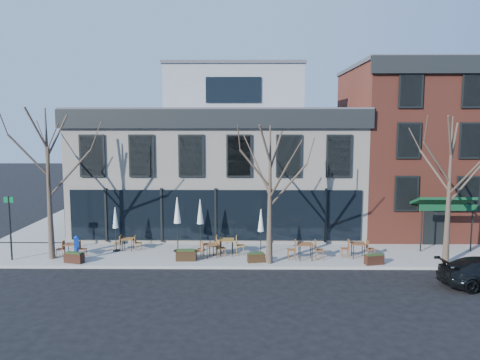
{
  "coord_description": "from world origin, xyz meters",
  "views": [
    {
      "loc": [
        1.76,
        -27.24,
        7.21
      ],
      "look_at": [
        1.43,
        2.0,
        3.74
      ],
      "focal_mm": 35.0,
      "sensor_mm": 36.0,
      "label": 1
    }
  ],
  "objects": [
    {
      "name": "tree_mid",
      "position": [
        3.01,
        -3.9,
        3.79
      ],
      "size": [
        3.5,
        3.55,
        7.04
      ],
      "color": "#382B21",
      "rests_on": "sidewalk_front"
    },
    {
      "name": "red_brick_building",
      "position": [
        13.0,
        4.98,
        5.64
      ],
      "size": [
        8.2,
        11.78,
        11.18
      ],
      "color": "brown",
      "rests_on": "ground"
    },
    {
      "name": "cafe_set_0",
      "position": [
        -7.58,
        -2.85,
        0.59
      ],
      "size": [
        1.61,
        0.65,
        0.85
      ],
      "color": "brown",
      "rests_on": "sidewalk_front"
    },
    {
      "name": "sign_pole",
      "position": [
        -10.5,
        -3.5,
        2.07
      ],
      "size": [
        0.5,
        0.1,
        3.4
      ],
      "color": "black",
      "rests_on": "sidewalk_front"
    },
    {
      "name": "umbrella_1",
      "position": [
        -2.01,
        -1.74,
        2.32
      ],
      "size": [
        0.49,
        0.49,
        3.07
      ],
      "color": "black",
      "rests_on": "sidewalk_front"
    },
    {
      "name": "umbrella_0",
      "position": [
        -5.49,
        -1.7,
        1.92
      ],
      "size": [
        0.4,
        0.4,
        2.51
      ],
      "color": "black",
      "rests_on": "sidewalk_front"
    },
    {
      "name": "planter_2",
      "position": [
        2.32,
        -3.76,
        0.4
      ],
      "size": [
        0.94,
        0.51,
        0.5
      ],
      "color": "#301F10",
      "rests_on": "sidewalk_front"
    },
    {
      "name": "tree_right",
      "position": [
        12.01,
        -3.9,
        4.02
      ],
      "size": [
        3.72,
        3.77,
        7.48
      ],
      "color": "#382B21",
      "rests_on": "sidewalk_front"
    },
    {
      "name": "tree_corner",
      "position": [
        -8.49,
        -3.2,
        4.25
      ],
      "size": [
        3.93,
        3.98,
        7.92
      ],
      "color": "#382B21",
      "rests_on": "sidewalk_front"
    },
    {
      "name": "planter_1",
      "position": [
        -1.33,
        -3.5,
        0.44
      ],
      "size": [
        1.06,
        0.44,
        0.59
      ],
      "color": "black",
      "rests_on": "sidewalk_front"
    },
    {
      "name": "sidewalk_front",
      "position": [
        3.25,
        -2.15,
        0.07
      ],
      "size": [
        33.5,
        4.7,
        0.15
      ],
      "primitive_type": "cube",
      "color": "gray",
      "rests_on": "ground"
    },
    {
      "name": "sidewalk_side",
      "position": [
        -11.25,
        6.0,
        0.07
      ],
      "size": [
        4.5,
        12.0,
        0.15
      ],
      "primitive_type": "cube",
      "color": "gray",
      "rests_on": "ground"
    },
    {
      "name": "planter_0",
      "position": [
        -7.05,
        -3.96,
        0.42
      ],
      "size": [
        1.05,
        0.64,
        0.55
      ],
      "color": "black",
      "rests_on": "sidewalk_front"
    },
    {
      "name": "corner_building",
      "position": [
        0.07,
        5.07,
        4.72
      ],
      "size": [
        18.39,
        10.39,
        11.1
      ],
      "color": "beige",
      "rests_on": "ground"
    },
    {
      "name": "cafe_set_3",
      "position": [
        0.74,
        -2.4,
        0.69
      ],
      "size": [
        2.01,
        0.82,
        1.05
      ],
      "color": "brown",
      "rests_on": "sidewalk_front"
    },
    {
      "name": "cafe_set_2",
      "position": [
        -0.11,
        -2.92,
        0.61
      ],
      "size": [
        1.73,
        1.07,
        0.9
      ],
      "color": "brown",
      "rests_on": "sidewalk_front"
    },
    {
      "name": "ground",
      "position": [
        0.0,
        0.0,
        0.0
      ],
      "size": [
        120.0,
        120.0,
        0.0
      ],
      "primitive_type": "plane",
      "color": "black",
      "rests_on": "ground"
    },
    {
      "name": "umbrella_3",
      "position": [
        2.6,
        -2.59,
        1.97
      ],
      "size": [
        0.41,
        0.41,
        2.57
      ],
      "color": "black",
      "rests_on": "sidewalk_front"
    },
    {
      "name": "cafe_set_4",
      "position": [
        4.93,
        -3.22,
        0.68
      ],
      "size": [
        1.95,
        0.79,
        1.03
      ],
      "color": "brown",
      "rests_on": "sidewalk_front"
    },
    {
      "name": "call_box",
      "position": [
        -7.06,
        -3.53,
        0.86
      ],
      "size": [
        0.27,
        0.27,
        1.34
      ],
      "color": "#0E37B8",
      "rests_on": "sidewalk_front"
    },
    {
      "name": "planter_3",
      "position": [
        8.32,
        -4.07,
        0.41
      ],
      "size": [
        1.02,
        0.6,
        0.53
      ],
      "color": "black",
      "rests_on": "sidewalk_front"
    },
    {
      "name": "umbrella_2",
      "position": [
        -0.76,
        -1.51,
        2.21
      ],
      "size": [
        0.47,
        0.47,
        2.91
      ],
      "color": "black",
      "rests_on": "sidewalk_front"
    },
    {
      "name": "cafe_set_5",
      "position": [
        7.78,
        -2.83,
        0.64
      ],
      "size": [
        1.83,
        0.76,
        0.96
      ],
      "color": "brown",
      "rests_on": "sidewalk_front"
    },
    {
      "name": "cafe_set_1",
      "position": [
        -4.88,
        -1.51,
        0.58
      ],
      "size": [
        1.58,
        0.64,
        0.83
      ],
      "color": "brown",
      "rests_on": "sidewalk_front"
    }
  ]
}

